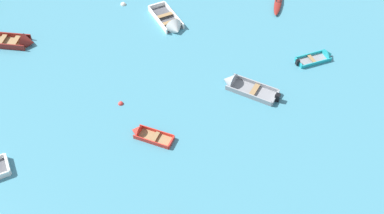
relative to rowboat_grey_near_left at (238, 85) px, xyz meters
name	(u,v)px	position (x,y,z in m)	size (l,w,h in m)	color
rowboat_grey_near_left	(238,85)	(0.00, 0.00, 0.00)	(4.00, 2.94, 1.27)	gray
rowboat_red_outer_right	(143,134)	(-6.11, -4.35, -0.04)	(2.84, 1.81, 0.87)	#99754C
kayak_maroon_back_row_right	(278,2)	(3.88, 9.83, 0.00)	(1.40, 3.76, 0.35)	maroon
rowboat_white_foreground_center	(172,25)	(-4.84, 6.63, 0.03)	(3.17, 4.25, 1.39)	#4C4C51
rowboat_maroon_cluster_outer	(18,42)	(-16.25, 4.36, 0.04)	(4.30, 1.81, 1.26)	#99754C
rowboat_turquoise_near_camera	(322,57)	(6.24, 3.02, -0.04)	(2.99, 1.94, 0.95)	gray
mooring_buoy_far_field	(123,5)	(-9.00, 9.60, -0.17)	(0.45, 0.45, 0.45)	silver
mooring_buoy_between_boats_right	(121,104)	(-7.84, -1.72, -0.17)	(0.35, 0.35, 0.35)	red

